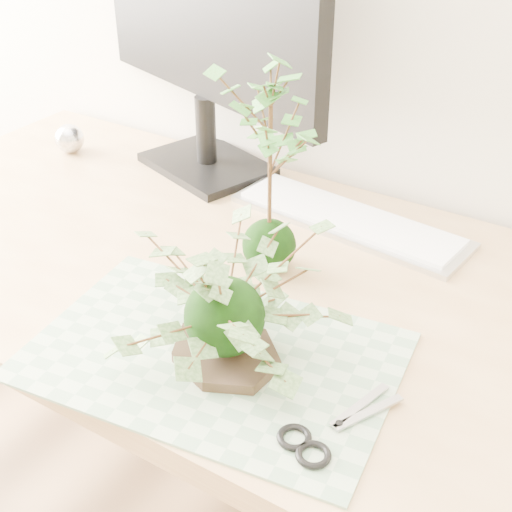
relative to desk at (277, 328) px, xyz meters
name	(u,v)px	position (x,y,z in m)	size (l,w,h in m)	color
desk	(277,328)	(0.00, 0.00, 0.00)	(1.60, 0.70, 0.74)	tan
cutting_mat	(213,355)	(0.02, -0.19, 0.09)	(0.47, 0.31, 0.00)	gray
stone_dish	(226,353)	(0.03, -0.19, 0.10)	(0.16, 0.16, 0.01)	black
ivy_kokedama	(224,285)	(0.03, -0.19, 0.21)	(0.34, 0.34, 0.20)	black
maple_kokedama	(270,121)	(-0.03, 0.03, 0.33)	(0.19, 0.19, 0.35)	black
keyboard	(349,219)	(0.01, 0.22, 0.10)	(0.44, 0.17, 0.02)	#BABABA
monitor	(204,9)	(-0.32, 0.28, 0.39)	(0.58, 0.24, 0.53)	black
foil_ball	(69,139)	(-0.61, 0.18, 0.12)	(0.06, 0.06, 0.06)	silver
scissors	(324,441)	(0.21, -0.25, 0.10)	(0.08, 0.17, 0.01)	#9B9B9D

